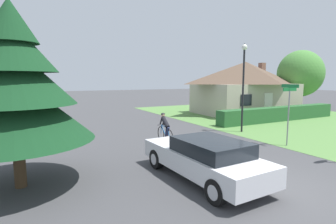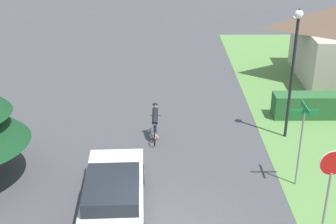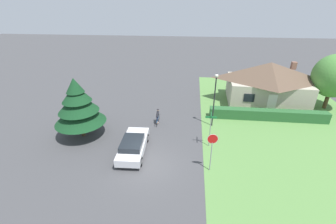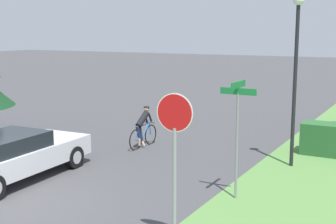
# 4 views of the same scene
# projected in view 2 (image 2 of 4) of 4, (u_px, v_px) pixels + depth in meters

# --- Properties ---
(sedan_left_lane) EXTENTS (2.00, 4.71, 1.32)m
(sedan_left_lane) POSITION_uv_depth(u_px,v_px,m) (113.00, 195.00, 13.88)
(sedan_left_lane) COLOR silver
(sedan_left_lane) RESTS_ON ground
(cyclist) EXTENTS (0.44, 1.71, 1.46)m
(cyclist) POSITION_uv_depth(u_px,v_px,m) (155.00, 123.00, 18.34)
(cyclist) COLOR black
(cyclist) RESTS_ON ground
(stop_sign) EXTENTS (0.72, 0.08, 2.94)m
(stop_sign) POSITION_uv_depth(u_px,v_px,m) (330.00, 180.00, 12.05)
(stop_sign) COLOR gray
(stop_sign) RESTS_ON ground
(street_lamp) EXTENTS (0.32, 0.32, 5.16)m
(street_lamp) POSITION_uv_depth(u_px,v_px,m) (294.00, 56.00, 17.40)
(street_lamp) COLOR black
(street_lamp) RESTS_ON ground
(street_name_sign) EXTENTS (0.90, 0.90, 2.89)m
(street_name_sign) POSITION_uv_depth(u_px,v_px,m) (302.00, 131.00, 14.82)
(street_name_sign) COLOR gray
(street_name_sign) RESTS_ON ground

